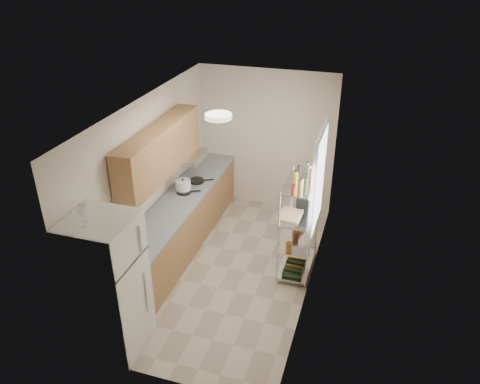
% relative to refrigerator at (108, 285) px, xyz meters
% --- Properties ---
extents(room, '(2.52, 4.42, 2.62)m').
position_rel_refrigerator_xyz_m(room, '(0.87, 1.85, 0.40)').
color(room, '#BBB098').
rests_on(room, ground).
extents(counter_run, '(0.63, 3.51, 0.90)m').
position_rel_refrigerator_xyz_m(counter_run, '(-0.05, 2.28, -0.45)').
color(counter_run, '#A77447').
rests_on(counter_run, ground).
extents(upper_cabinets, '(0.33, 2.20, 0.72)m').
position_rel_refrigerator_xyz_m(upper_cabinets, '(-0.18, 1.95, 0.91)').
color(upper_cabinets, '#A77447').
rests_on(upper_cabinets, room).
extents(range_hood, '(0.50, 0.60, 0.12)m').
position_rel_refrigerator_xyz_m(range_hood, '(-0.13, 2.75, 0.49)').
color(range_hood, '#B7BABC').
rests_on(range_hood, room).
extents(window, '(0.06, 1.00, 1.46)m').
position_rel_refrigerator_xyz_m(window, '(2.10, 2.20, 0.65)').
color(window, white).
rests_on(window, room).
extents(bakers_rack, '(0.45, 0.90, 1.73)m').
position_rel_refrigerator_xyz_m(bakers_rack, '(1.88, 2.14, 0.20)').
color(bakers_rack, silver).
rests_on(bakers_rack, ground).
extents(ceiling_dome, '(0.34, 0.34, 0.05)m').
position_rel_refrigerator_xyz_m(ceiling_dome, '(0.87, 1.55, 1.67)').
color(ceiling_dome, white).
rests_on(ceiling_dome, room).
extents(refrigerator, '(0.74, 0.74, 1.81)m').
position_rel_refrigerator_xyz_m(refrigerator, '(0.00, 0.00, 0.00)').
color(refrigerator, white).
rests_on(refrigerator, ground).
extents(wine_glass_a, '(0.07, 0.07, 0.21)m').
position_rel_refrigerator_xyz_m(wine_glass_a, '(-0.09, -0.07, 1.01)').
color(wine_glass_a, silver).
rests_on(wine_glass_a, refrigerator).
extents(wine_glass_b, '(0.07, 0.07, 0.21)m').
position_rel_refrigerator_xyz_m(wine_glass_b, '(-0.06, -0.17, 1.01)').
color(wine_glass_b, silver).
rests_on(wine_glass_b, refrigerator).
extents(rice_cooker, '(0.25, 0.25, 0.20)m').
position_rel_refrigerator_xyz_m(rice_cooker, '(-0.09, 2.45, 0.10)').
color(rice_cooker, white).
rests_on(rice_cooker, counter_run).
extents(frying_pan_large, '(0.31, 0.31, 0.04)m').
position_rel_refrigerator_xyz_m(frying_pan_large, '(-0.07, 2.41, 0.02)').
color(frying_pan_large, black).
rests_on(frying_pan_large, counter_run).
extents(frying_pan_small, '(0.32, 0.32, 0.05)m').
position_rel_refrigerator_xyz_m(frying_pan_small, '(-0.01, 2.82, 0.02)').
color(frying_pan_small, black).
rests_on(frying_pan_small, counter_run).
extents(cutting_board, '(0.32, 0.40, 0.03)m').
position_rel_refrigerator_xyz_m(cutting_board, '(1.76, 2.02, 0.12)').
color(cutting_board, tan).
rests_on(cutting_board, bakers_rack).
extents(espresso_machine, '(0.19, 0.27, 0.31)m').
position_rel_refrigerator_xyz_m(espresso_machine, '(1.88, 2.34, 0.26)').
color(espresso_machine, black).
rests_on(espresso_machine, bakers_rack).
extents(storage_bag, '(0.14, 0.17, 0.18)m').
position_rel_refrigerator_xyz_m(storage_bag, '(1.81, 2.48, -0.25)').
color(storage_bag, red).
rests_on(storage_bag, bakers_rack).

